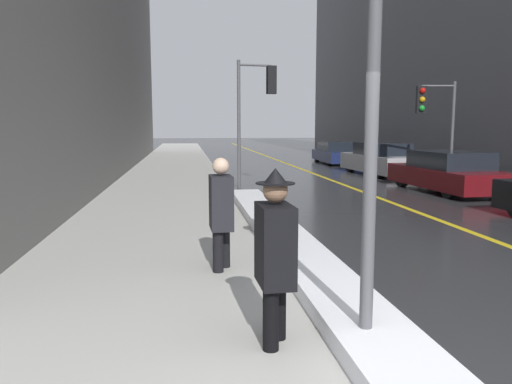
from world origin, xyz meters
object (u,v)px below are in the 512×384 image
object	(u,v)px
traffic_light_far	(433,111)
parked_car_silver	(381,160)
parked_car_navy	(336,153)
pedestrian_nearside	(221,209)
traffic_light_near	(258,97)
fire_hydrant	(282,221)
parked_car_maroon	(448,172)
lamp_post	(374,51)
pedestrian_in_fedora	(275,250)

from	to	relation	value
traffic_light_far	parked_car_silver	bearing A→B (deg)	-80.58
parked_car_navy	traffic_light_far	bearing A→B (deg)	-177.90
parked_car_silver	parked_car_navy	distance (m)	6.29
pedestrian_nearside	traffic_light_near	bearing A→B (deg)	166.80
traffic_light_near	pedestrian_nearside	xyz separation A→B (m)	(-1.90, -9.36, -2.09)
traffic_light_near	parked_car_navy	xyz separation A→B (m)	(5.76, 9.95, -2.42)
traffic_light_far	fire_hydrant	xyz separation A→B (m)	(-6.55, -7.26, -2.18)
parked_car_maroon	parked_car_silver	bearing A→B (deg)	-2.94
lamp_post	parked_car_navy	bearing A→B (deg)	73.49
traffic_light_near	parked_car_navy	bearing A→B (deg)	51.85
traffic_light_far	parked_car_silver	size ratio (longest dim) A/B	0.75
pedestrian_nearside	parked_car_maroon	xyz separation A→B (m)	(7.60, 7.57, -0.29)
traffic_light_far	parked_car_navy	distance (m)	10.51
traffic_light_far	pedestrian_in_fedora	xyz separation A→B (m)	(-7.44, -11.49, -1.62)
traffic_light_near	fire_hydrant	distance (m)	8.10
traffic_light_far	parked_car_silver	xyz separation A→B (m)	(-0.13, 4.04, -1.90)
traffic_light_far	traffic_light_near	bearing A→B (deg)	3.89
pedestrian_in_fedora	fire_hydrant	xyz separation A→B (m)	(0.89, 4.23, -0.56)
parked_car_navy	pedestrian_nearside	bearing A→B (deg)	159.94
pedestrian_in_fedora	pedestrian_nearside	xyz separation A→B (m)	(-0.31, 2.50, -0.02)
lamp_post	parked_car_navy	xyz separation A→B (m)	(6.52, 22.01, -2.12)
traffic_light_near	parked_car_silver	xyz separation A→B (m)	(5.72, 3.66, -2.35)
lamp_post	traffic_light_near	bearing A→B (deg)	86.36
parked_car_navy	lamp_post	bearing A→B (deg)	165.05
parked_car_maroon	fire_hydrant	distance (m)	8.66
pedestrian_nearside	parked_car_navy	size ratio (longest dim) A/B	0.36
lamp_post	traffic_light_near	distance (m)	12.09
traffic_light_near	traffic_light_far	xyz separation A→B (m)	(5.85, -0.37, -0.45)
lamp_post	traffic_light_far	world-z (taller)	lamp_post
parked_car_silver	pedestrian_in_fedora	bearing A→B (deg)	150.28
traffic_light_near	parked_car_navy	size ratio (longest dim) A/B	0.93
parked_car_silver	traffic_light_far	bearing A→B (deg)	177.36
parked_car_navy	fire_hydrant	world-z (taller)	parked_car_navy
lamp_post	traffic_light_near	xyz separation A→B (m)	(0.77, 12.06, 0.31)
parked_car_maroon	pedestrian_nearside	bearing A→B (deg)	132.15
lamp_post	fire_hydrant	size ratio (longest dim) A/B	6.30
traffic_light_near	parked_car_maroon	distance (m)	6.43
parked_car_maroon	pedestrian_in_fedora	bearing A→B (deg)	141.38
lamp_post	parked_car_maroon	xyz separation A→B (m)	(6.47, 10.26, -2.08)
traffic_light_far	parked_car_maroon	size ratio (longest dim) A/B	0.75
pedestrian_in_fedora	parked_car_maroon	distance (m)	12.43
pedestrian_in_fedora	fire_hydrant	bearing A→B (deg)	166.35
fire_hydrant	traffic_light_near	bearing A→B (deg)	84.82
traffic_light_near	traffic_light_far	distance (m)	5.88
pedestrian_in_fedora	parked_car_maroon	bearing A→B (deg)	142.37
traffic_light_far	pedestrian_in_fedora	world-z (taller)	traffic_light_far
parked_car_maroon	traffic_light_near	bearing A→B (deg)	69.81
pedestrian_in_fedora	parked_car_maroon	xyz separation A→B (m)	(7.29, 10.07, -0.31)
lamp_post	pedestrian_in_fedora	distance (m)	1.95
lamp_post	traffic_light_far	distance (m)	13.43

